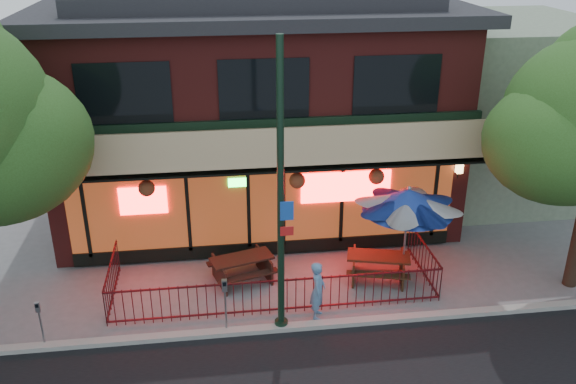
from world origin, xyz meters
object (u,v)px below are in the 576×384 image
at_px(street_light, 281,210).
at_px(parking_meter_near, 225,297).
at_px(picnic_table_left, 242,265).
at_px(patio_umbrella, 408,200).
at_px(pedestrian, 318,290).
at_px(parking_meter_far, 40,317).
at_px(picnic_table_right, 378,263).

relative_size(street_light, parking_meter_near, 4.82).
distance_m(picnic_table_left, patio_umbrella, 4.80).
relative_size(picnic_table_left, pedestrian, 1.28).
bearing_deg(pedestrian, parking_meter_near, 115.92).
height_order(street_light, parking_meter_near, street_light).
bearing_deg(patio_umbrella, street_light, -152.51).
bearing_deg(street_light, parking_meter_far, 179.97).
relative_size(picnic_table_left, picnic_table_right, 1.00).
relative_size(picnic_table_right, parking_meter_near, 1.35).
bearing_deg(patio_umbrella, picnic_table_right, 179.02).
height_order(street_light, patio_umbrella, street_light).
height_order(picnic_table_left, parking_meter_far, parking_meter_far).
relative_size(pedestrian, parking_meter_far, 1.26).
bearing_deg(street_light, picnic_table_left, 109.42).
xyz_separation_m(picnic_table_left, parking_meter_near, (-0.52, -2.27, 0.52)).
height_order(picnic_table_right, parking_meter_far, parking_meter_far).
bearing_deg(parking_meter_near, pedestrian, 8.58).
bearing_deg(picnic_table_left, street_light, -70.58).
xyz_separation_m(street_light, picnic_table_left, (-0.80, 2.28, -2.68)).
xyz_separation_m(street_light, patio_umbrella, (3.60, 1.87, -0.82)).
bearing_deg(street_light, patio_umbrella, 27.49).
height_order(picnic_table_right, pedestrian, pedestrian).
relative_size(patio_umbrella, pedestrian, 1.79).
height_order(picnic_table_left, picnic_table_right, picnic_table_right).
bearing_deg(picnic_table_left, pedestrian, -47.84).
xyz_separation_m(picnic_table_right, parking_meter_near, (-4.22, -1.88, 0.51)).
bearing_deg(street_light, picnic_table_right, 33.02).
distance_m(parking_meter_near, parking_meter_far, 4.20).
relative_size(picnic_table_left, parking_meter_near, 1.35).
distance_m(picnic_table_left, pedestrian, 2.62).
xyz_separation_m(picnic_table_right, pedestrian, (-1.95, -1.54, 0.29)).
bearing_deg(parking_meter_far, picnic_table_right, 12.59).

